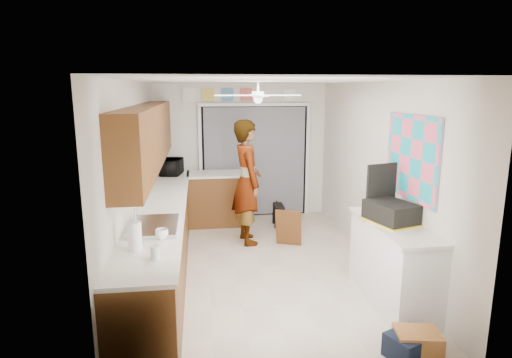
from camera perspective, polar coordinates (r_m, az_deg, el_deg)
name	(u,v)px	position (r m, az deg, el deg)	size (l,w,h in m)	color
floor	(260,266)	(6.04, 0.51, -11.54)	(5.00, 5.00, 0.00)	#BEAD99
ceiling	(260,81)	(5.54, 0.56, 12.93)	(5.00, 5.00, 0.00)	white
wall_back	(241,151)	(8.10, -1.97, 3.74)	(3.20, 3.20, 0.00)	beige
wall_front	(307,245)	(3.29, 6.77, -8.67)	(3.20, 3.20, 0.00)	beige
wall_left	(136,181)	(5.66, -15.72, -0.28)	(5.00, 5.00, 0.00)	beige
wall_right	(375,175)	(6.09, 15.62, 0.56)	(5.00, 5.00, 0.00)	beige
left_base_cabinets	(163,240)	(5.84, -12.33, -7.90)	(0.60, 4.80, 0.90)	brown
left_countertop	(162,205)	(5.70, -12.44, -3.44)	(0.62, 4.80, 0.04)	white
upper_cabinets	(148,136)	(5.75, -14.17, 5.55)	(0.32, 4.00, 0.80)	brown
sink_basin	(154,227)	(4.74, -13.43, -6.22)	(0.50, 0.76, 0.06)	silver
faucet	(135,219)	(4.73, -15.78, -5.15)	(0.03, 0.03, 0.22)	silver
peninsula_base	(217,200)	(7.74, -5.25, -2.75)	(1.00, 0.60, 0.90)	brown
peninsula_top	(216,174)	(7.63, -5.32, 0.67)	(1.04, 0.64, 0.04)	white
back_opening_recess	(255,162)	(8.13, -0.18, 2.35)	(2.00, 0.06, 2.10)	black
curtain_panel	(255,162)	(8.09, -0.15, 2.30)	(1.90, 0.03, 2.05)	gray
door_trim_left	(201,163)	(8.04, -7.39, 2.13)	(0.06, 0.04, 2.10)	white
door_trim_right	(307,161)	(8.29, 6.86, 2.45)	(0.06, 0.04, 2.10)	white
door_trim_head	(255,105)	(7.99, -0.16, 9.90)	(2.10, 0.04, 0.06)	white
header_frame_0	(208,95)	(7.95, -6.39, 11.11)	(0.22, 0.02, 0.22)	gold
header_frame_1	(227,95)	(7.97, -3.82, 11.16)	(0.22, 0.02, 0.22)	#4484B7
header_frame_2	(247,95)	(8.00, -1.27, 11.18)	(0.22, 0.02, 0.22)	#D75750
header_frame_4	(289,95)	(8.13, 4.45, 11.16)	(0.22, 0.02, 0.22)	white
route66_sign	(189,95)	(7.95, -8.96, 11.04)	(0.22, 0.02, 0.26)	silver
right_counter_base	(393,265)	(5.17, 17.79, -10.89)	(0.50, 1.40, 0.90)	white
right_counter_top	(395,226)	(5.00, 18.02, -5.92)	(0.54, 1.44, 0.04)	white
abstract_painting	(411,157)	(5.12, 20.02, 2.75)	(0.03, 1.15, 0.95)	#FF5D7C
ceiling_fan	(258,95)	(5.74, 0.27, 11.10)	(1.14, 1.14, 0.24)	white
microwave	(172,167)	(7.57, -11.20, 1.60)	(0.49, 0.33, 0.27)	black
cup	(162,234)	(4.38, -12.46, -7.16)	(0.13, 0.13, 0.10)	white
jar_b	(155,253)	(3.88, -13.31, -9.55)	(0.08, 0.08, 0.13)	silver
paper_towel_roll	(135,236)	(4.13, -15.86, -7.32)	(0.12, 0.12, 0.27)	white
suitcase	(391,212)	(5.02, 17.54, -4.23)	(0.40, 0.53, 0.23)	black
suitcase_rim	(390,221)	(5.05, 17.47, -5.43)	(0.44, 0.58, 0.02)	yellow
suitcase_lid	(381,185)	(5.22, 16.38, -0.73)	(0.42, 0.03, 0.50)	black
cardboard_box	(417,344)	(4.43, 20.68, -19.85)	(0.40, 0.30, 0.25)	#C47E3D
navy_crate	(408,346)	(4.40, 19.61, -20.20)	(0.36, 0.30, 0.22)	black
cabinet_door_panel	(288,228)	(6.68, 4.34, -6.49)	(0.40, 0.03, 0.59)	brown
man	(247,182)	(6.68, -1.18, -0.41)	(0.71, 0.47, 1.95)	white
dog	(279,214)	(7.66, 3.05, -4.68)	(0.24, 0.55, 0.43)	black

